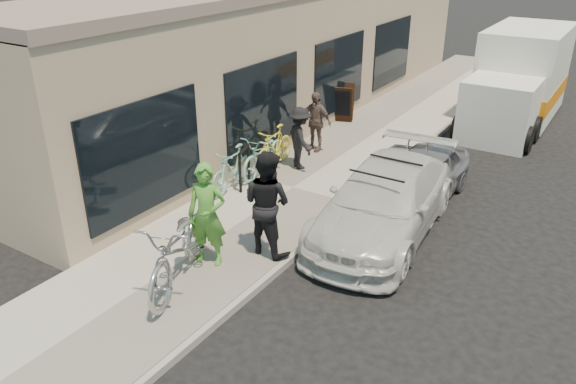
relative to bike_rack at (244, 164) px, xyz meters
The scene contains 17 objects.
ground 3.89m from the bike_rack, 39.47° to the right, with size 120.00×120.00×0.00m, color black.
sidewalk 1.28m from the bike_rack, 31.06° to the left, with size 3.00×34.00×0.15m, color #A49F93.
curb 2.65m from the bike_rack, 12.88° to the left, with size 0.12×34.00×0.13m, color gray.
storefront 6.18m from the bike_rack, 112.40° to the left, with size 3.60×20.00×4.22m.
bike_rack is the anchor object (origin of this frame).
sandwich_board 5.60m from the bike_rack, 94.26° to the left, with size 0.87×0.88×1.12m.
sedan_white 3.46m from the bike_rack, ahead, with size 2.35×4.96×1.44m.
sedan_silver 3.98m from the bike_rack, 26.65° to the left, with size 1.40×3.49×1.19m, color #939397.
moving_truck 9.82m from the bike_rack, 66.07° to the left, with size 2.22×5.79×2.84m.
tandem_bike 3.93m from the bike_rack, 69.07° to the right, with size 0.87×2.48×1.30m, color #ADADAF.
woman_rider 3.27m from the bike_rack, 64.57° to the right, with size 0.69×0.45×1.88m, color #499030.
man_standing 2.94m from the bike_rack, 45.19° to the right, with size 0.96×0.74×1.97m, color black.
cruiser_bike_a 0.28m from the bike_rack, 124.82° to the right, with size 0.47×1.66×1.00m, color #7BB8A9.
cruiser_bike_b 0.93m from the bike_rack, 95.35° to the left, with size 0.67×1.93×1.02m, color #7BB8A9.
cruiser_bike_c 1.40m from the bike_rack, 94.59° to the left, with size 0.48×1.70×1.02m, color yellow.
bystander_a 1.75m from the bike_rack, 74.86° to the left, with size 1.00×0.57×1.54m, color black.
bystander_b 2.97m from the bike_rack, 87.17° to the left, with size 0.93×0.39×1.59m, color brown.
Camera 1 is at (4.24, -7.00, 5.55)m, focal length 35.00 mm.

